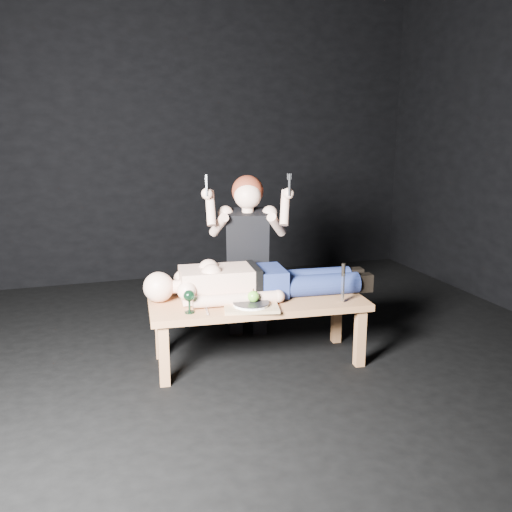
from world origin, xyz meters
name	(u,v)px	position (x,y,z in m)	size (l,w,h in m)	color
ground	(260,366)	(0.00, 0.00, 0.00)	(5.00, 5.00, 0.00)	black
back_wall	(187,137)	(0.00, 2.50, 1.50)	(5.00, 5.00, 0.00)	black
table	(258,331)	(0.01, 0.08, 0.23)	(1.47, 0.55, 0.45)	#9E693E
lying_man	(261,277)	(0.06, 0.18, 0.58)	(1.47, 0.45, 0.26)	beige
kneeling_woman	(248,254)	(0.09, 0.59, 0.65)	(0.69, 0.78, 1.30)	black
serving_tray	(251,307)	(-0.09, -0.08, 0.46)	(0.35, 0.25, 0.02)	tan
plate	(251,304)	(-0.09, -0.08, 0.48)	(0.23, 0.23, 0.02)	white
apple	(253,296)	(-0.07, -0.07, 0.53)	(0.08, 0.08, 0.08)	#4D8E21
goblet	(189,302)	(-0.49, -0.04, 0.53)	(0.07, 0.07, 0.15)	black
fork_flat	(207,311)	(-0.38, -0.05, 0.45)	(0.01, 0.16, 0.01)	#B2B2B7
knife_flat	(272,306)	(0.06, -0.07, 0.45)	(0.01, 0.16, 0.01)	#B2B2B7
spoon_flat	(262,304)	(0.00, -0.02, 0.45)	(0.01, 0.16, 0.01)	#B2B2B7
carving_knife	(343,283)	(0.54, -0.14, 0.59)	(0.03, 0.04, 0.27)	#B2B2B7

